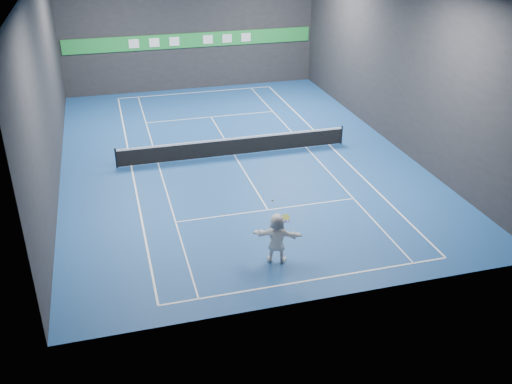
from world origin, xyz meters
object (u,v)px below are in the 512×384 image
object	(u,v)px
player	(277,238)
tennis_net	(234,146)
tennis_ball	(272,200)
tennis_racket	(286,220)

from	to	relation	value
player	tennis_net	world-z (taller)	player
tennis_ball	tennis_net	world-z (taller)	tennis_ball
player	tennis_net	xyz separation A→B (m)	(0.83, 10.35, -0.46)
tennis_ball	tennis_net	size ratio (longest dim) A/B	0.01
tennis_racket	tennis_ball	bearing A→B (deg)	-178.18
tennis_ball	tennis_racket	world-z (taller)	tennis_ball
tennis_net	player	bearing A→B (deg)	-94.60
tennis_ball	tennis_racket	xyz separation A→B (m)	(0.53, 0.02, -0.92)
tennis_ball	tennis_net	bearing A→B (deg)	84.38
player	tennis_ball	distance (m)	1.61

